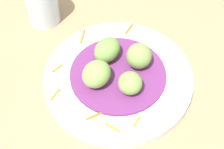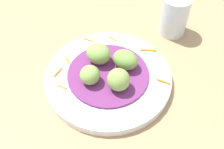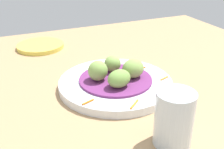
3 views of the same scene
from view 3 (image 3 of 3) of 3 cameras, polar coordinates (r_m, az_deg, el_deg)
The scene contains 10 objects.
table_surface at distance 68.42cm, azimuth 4.48°, elevation -3.92°, with size 110.00×110.00×2.00cm, color tan.
main_plate at distance 68.63cm, azimuth 0.71°, elevation -1.89°, with size 27.01×27.01×1.89cm, color silver.
cabbage_bed at distance 68.08cm, azimuth 0.71°, elevation -0.98°, with size 17.31×17.31×0.53cm, color #702D6B.
carrot_garnish at distance 67.79cm, azimuth 4.35°, elevation -1.25°, with size 22.59×23.13×0.40cm.
guac_scoop_left at distance 67.82cm, azimuth 4.20°, elevation 1.20°, with size 4.64×5.39×4.50cm, color #84A851.
guac_scoop_center at distance 70.84cm, azimuth 0.10°, elevation 2.15°, with size 4.12×4.10×4.00cm, color #84A851.
guac_scoop_right at distance 66.36cm, azimuth -2.82°, elevation 0.77°, with size 4.49×4.63×4.73cm, color #84A851.
guac_scoop_back at distance 63.39cm, azimuth 1.42°, elevation -0.81°, with size 5.57×4.31×4.02cm, color #759E47.
side_plate_small at distance 96.72cm, azimuth -14.05°, elevation 5.54°, with size 14.91×14.91×1.31cm, color #E0CC4C.
water_glass at distance 50.12cm, azimuth 12.21°, elevation -8.56°, with size 6.68×6.68×9.98cm, color silver.
Camera 3 is at (-52.28, 28.48, 34.70)cm, focal length 46.04 mm.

